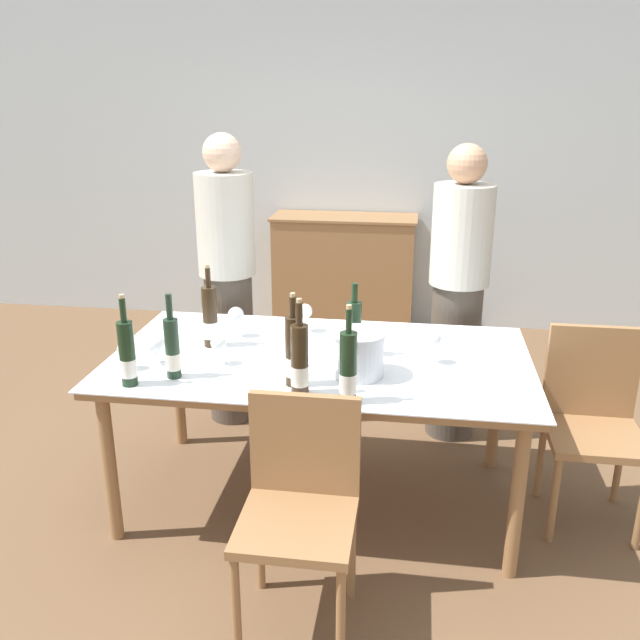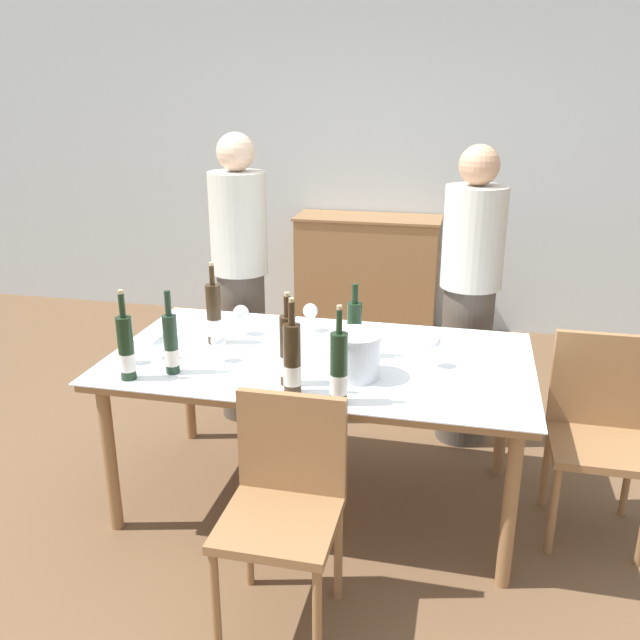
{
  "view_description": "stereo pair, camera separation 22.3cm",
  "coord_description": "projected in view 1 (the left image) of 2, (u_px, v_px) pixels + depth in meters",
  "views": [
    {
      "loc": [
        0.42,
        -2.88,
        1.95
      ],
      "look_at": [
        0.0,
        0.0,
        0.94
      ],
      "focal_mm": 38.0,
      "sensor_mm": 36.0,
      "label": 1
    },
    {
      "loc": [
        0.64,
        -2.84,
        1.95
      ],
      "look_at": [
        0.0,
        0.0,
        0.94
      ],
      "focal_mm": 38.0,
      "sensor_mm": 36.0,
      "label": 2
    }
  ],
  "objects": [
    {
      "name": "sideboard_cabinet",
      "position": [
        344.0,
        274.0,
        5.58
      ],
      "size": [
        1.16,
        0.46,
        0.96
      ],
      "color": "#996B42",
      "rests_on": "ground_plane"
    },
    {
      "name": "person_host",
      "position": [
        228.0,
        282.0,
        3.96
      ],
      "size": [
        0.33,
        0.33,
        1.71
      ],
      "color": "#51473D",
      "rests_on": "ground_plane"
    },
    {
      "name": "wine_glass_2",
      "position": [
        125.0,
        351.0,
        2.98
      ],
      "size": [
        0.07,
        0.07,
        0.13
      ],
      "color": "white",
      "rests_on": "dining_table"
    },
    {
      "name": "person_guest_left",
      "position": [
        458.0,
        297.0,
        3.77
      ],
      "size": [
        0.33,
        0.33,
        1.67
      ],
      "color": "#51473D",
      "rests_on": "ground_plane"
    },
    {
      "name": "wine_glass_5",
      "position": [
        219.0,
        344.0,
        3.03
      ],
      "size": [
        0.07,
        0.07,
        0.14
      ],
      "color": "white",
      "rests_on": "dining_table"
    },
    {
      "name": "ground_plane",
      "position": [
        320.0,
        497.0,
        3.39
      ],
      "size": [
        12.0,
        12.0,
        0.0
      ],
      "primitive_type": "plane",
      "color": "brown"
    },
    {
      "name": "wine_bottle_3",
      "position": [
        300.0,
        362.0,
        2.71
      ],
      "size": [
        0.07,
        0.07,
        0.41
      ],
      "color": "#332314",
      "rests_on": "dining_table"
    },
    {
      "name": "chair_right_end",
      "position": [
        593.0,
        413.0,
        3.13
      ],
      "size": [
        0.42,
        0.42,
        0.91
      ],
      "color": "#996B42",
      "rests_on": "ground_plane"
    },
    {
      "name": "wine_bottle_6",
      "position": [
        210.0,
        318.0,
        3.23
      ],
      "size": [
        0.07,
        0.07,
        0.4
      ],
      "color": "#332314",
      "rests_on": "dining_table"
    },
    {
      "name": "ice_bucket",
      "position": [
        359.0,
        353.0,
        2.91
      ],
      "size": [
        0.23,
        0.23,
        0.2
      ],
      "color": "silver",
      "rests_on": "dining_table"
    },
    {
      "name": "back_wall",
      "position": [
        369.0,
        157.0,
        5.53
      ],
      "size": [
        8.0,
        0.1,
        2.8
      ],
      "color": "silver",
      "rests_on": "ground_plane"
    },
    {
      "name": "wine_bottle_2",
      "position": [
        127.0,
        355.0,
        2.8
      ],
      "size": [
        0.07,
        0.07,
        0.4
      ],
      "color": "black",
      "rests_on": "dining_table"
    },
    {
      "name": "wine_glass_4",
      "position": [
        236.0,
        316.0,
        3.36
      ],
      "size": [
        0.08,
        0.08,
        0.15
      ],
      "color": "white",
      "rests_on": "dining_table"
    },
    {
      "name": "wine_glass_1",
      "position": [
        305.0,
        312.0,
        3.43
      ],
      "size": [
        0.07,
        0.07,
        0.15
      ],
      "color": "white",
      "rests_on": "dining_table"
    },
    {
      "name": "chair_near_front",
      "position": [
        300.0,
        497.0,
        2.5
      ],
      "size": [
        0.42,
        0.42,
        0.88
      ],
      "color": "#996B42",
      "rests_on": "ground_plane"
    },
    {
      "name": "wine_glass_3",
      "position": [
        156.0,
        345.0,
        3.04
      ],
      "size": [
        0.08,
        0.08,
        0.13
      ],
      "color": "white",
      "rests_on": "dining_table"
    },
    {
      "name": "wine_bottle_5",
      "position": [
        354.0,
        330.0,
        3.12
      ],
      "size": [
        0.07,
        0.07,
        0.35
      ],
      "color": "black",
      "rests_on": "dining_table"
    },
    {
      "name": "wine_bottle_1",
      "position": [
        348.0,
        370.0,
        2.65
      ],
      "size": [
        0.07,
        0.07,
        0.41
      ],
      "color": "black",
      "rests_on": "dining_table"
    },
    {
      "name": "wine_bottle_4",
      "position": [
        172.0,
        349.0,
        2.88
      ],
      "size": [
        0.06,
        0.06,
        0.37
      ],
      "color": "#1E3323",
      "rests_on": "dining_table"
    },
    {
      "name": "wine_glass_0",
      "position": [
        433.0,
        341.0,
        3.03
      ],
      "size": [
        0.07,
        0.07,
        0.15
      ],
      "color": "white",
      "rests_on": "dining_table"
    },
    {
      "name": "wine_bottle_0",
      "position": [
        293.0,
        353.0,
        2.8
      ],
      "size": [
        0.07,
        0.07,
        0.4
      ],
      "color": "#332314",
      "rests_on": "dining_table"
    },
    {
      "name": "dining_table",
      "position": [
        320.0,
        369.0,
        3.16
      ],
      "size": [
        1.94,
        1.07,
        0.76
      ],
      "color": "#996B42",
      "rests_on": "ground_plane"
    }
  ]
}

